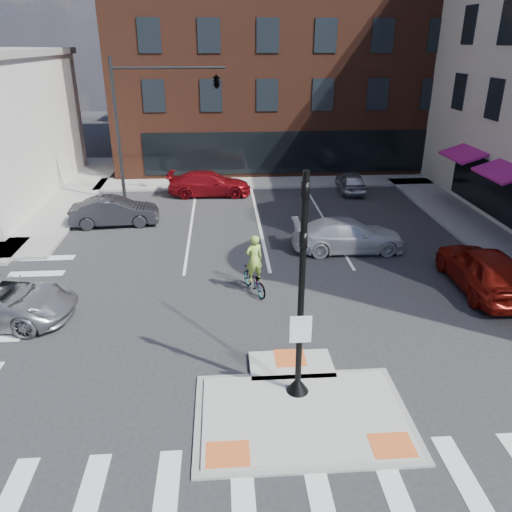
{
  "coord_description": "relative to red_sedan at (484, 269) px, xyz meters",
  "views": [
    {
      "loc": [
        -1.86,
        -10.29,
        8.72
      ],
      "look_at": [
        -0.77,
        5.19,
        2.0
      ],
      "focal_mm": 35.0,
      "sensor_mm": 36.0,
      "label": 1
    }
  ],
  "objects": [
    {
      "name": "ground",
      "position": [
        -7.85,
        -6.0,
        -0.86
      ],
      "size": [
        120.0,
        120.0,
        0.0
      ],
      "primitive_type": "plane",
      "color": "#28282B",
      "rests_on": "ground"
    },
    {
      "name": "refuge_island",
      "position": [
        -7.85,
        -6.26,
        -0.81
      ],
      "size": [
        5.4,
        4.65,
        0.13
      ],
      "color": "gray",
      "rests_on": "ground"
    },
    {
      "name": "sidewalk_e",
      "position": [
        2.95,
        4.0,
        -0.79
      ],
      "size": [
        3.0,
        24.0,
        0.15
      ],
      "primitive_type": "cube",
      "color": "gray",
      "rests_on": "ground"
    },
    {
      "name": "sidewalk_n",
      "position": [
        -4.85,
        16.0,
        -0.79
      ],
      "size": [
        26.0,
        3.0,
        0.15
      ],
      "primitive_type": "cube",
      "color": "gray",
      "rests_on": "ground"
    },
    {
      "name": "building_n",
      "position": [
        -4.85,
        25.99,
        6.94
      ],
      "size": [
        24.4,
        18.4,
        15.5
      ],
      "color": "#4B2417",
      "rests_on": "ground"
    },
    {
      "name": "building_far_left",
      "position": [
        -11.85,
        46.0,
        4.14
      ],
      "size": [
        10.0,
        12.0,
        10.0
      ],
      "primitive_type": "cube",
      "color": "slate",
      "rests_on": "ground"
    },
    {
      "name": "building_far_right",
      "position": [
        1.15,
        48.0,
        5.14
      ],
      "size": [
        12.0,
        12.0,
        12.0
      ],
      "primitive_type": "cube",
      "color": "brown",
      "rests_on": "ground"
    },
    {
      "name": "signal_pole",
      "position": [
        -7.85,
        -5.6,
        1.5
      ],
      "size": [
        0.6,
        0.6,
        5.98
      ],
      "color": "black",
      "rests_on": "refuge_island"
    },
    {
      "name": "mast_arm_signal",
      "position": [
        -11.32,
        12.0,
        5.35
      ],
      "size": [
        6.1,
        2.24,
        8.0
      ],
      "color": "black",
      "rests_on": "ground"
    },
    {
      "name": "red_sedan",
      "position": [
        0.0,
        0.0,
        0.0
      ],
      "size": [
        2.16,
        5.1,
        1.72
      ],
      "primitive_type": "imported",
      "rotation": [
        0.0,
        0.0,
        3.12
      ],
      "color": "#9A180E",
      "rests_on": "ground"
    },
    {
      "name": "white_pickup",
      "position": [
        -4.14,
        4.18,
        -0.14
      ],
      "size": [
        4.98,
        2.03,
        1.45
      ],
      "primitive_type": "imported",
      "rotation": [
        0.0,
        0.0,
        1.57
      ],
      "color": "silver",
      "rests_on": "ground"
    },
    {
      "name": "bg_car_dark",
      "position": [
        -15.2,
        8.34,
        -0.14
      ],
      "size": [
        4.48,
        1.88,
        1.44
      ],
      "primitive_type": "imported",
      "rotation": [
        0.0,
        0.0,
        1.65
      ],
      "color": "#29292F",
      "rests_on": "ground"
    },
    {
      "name": "bg_car_silver",
      "position": [
        -1.67,
        13.61,
        -0.23
      ],
      "size": [
        1.69,
        3.79,
        1.27
      ],
      "primitive_type": "imported",
      "rotation": [
        0.0,
        0.0,
        3.09
      ],
      "color": "#AEB0B6",
      "rests_on": "ground"
    },
    {
      "name": "bg_car_red",
      "position": [
        -10.47,
        13.38,
        -0.14
      ],
      "size": [
        5.05,
        2.19,
        1.45
      ],
      "primitive_type": "imported",
      "rotation": [
        0.0,
        0.0,
        1.54
      ],
      "color": "maroon",
      "rests_on": "ground"
    },
    {
      "name": "cyclist",
      "position": [
        -8.61,
        0.42,
        -0.1
      ],
      "size": [
        1.25,
        1.92,
        2.27
      ],
      "rotation": [
        0.0,
        0.0,
        3.51
      ],
      "color": "#3F3F44",
      "rests_on": "ground"
    }
  ]
}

